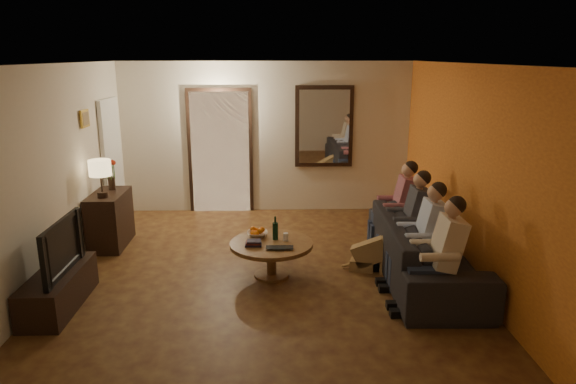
{
  "coord_description": "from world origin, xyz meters",
  "views": [
    {
      "loc": [
        0.12,
        -5.84,
        2.7
      ],
      "look_at": [
        0.3,
        0.3,
        1.05
      ],
      "focal_mm": 32.0,
      "sensor_mm": 36.0,
      "label": 1
    }
  ],
  "objects_px": {
    "table_lamp": "(101,178)",
    "person_a": "(441,260)",
    "person_b": "(424,241)",
    "coffee_table": "(272,259)",
    "bowl": "(257,234)",
    "laptop": "(280,249)",
    "dog": "(370,251)",
    "wine_bottle": "(275,228)",
    "tv_stand": "(59,290)",
    "person_d": "(400,210)",
    "dresser": "(110,219)",
    "sofa": "(424,249)",
    "tv": "(53,247)",
    "person_c": "(411,224)"
  },
  "relations": [
    {
      "from": "table_lamp",
      "to": "person_a",
      "type": "relative_size",
      "value": 0.45
    },
    {
      "from": "person_b",
      "to": "coffee_table",
      "type": "relative_size",
      "value": 1.16
    },
    {
      "from": "bowl",
      "to": "laptop",
      "type": "relative_size",
      "value": 0.79
    },
    {
      "from": "dog",
      "to": "wine_bottle",
      "type": "height_order",
      "value": "wine_bottle"
    },
    {
      "from": "tv_stand",
      "to": "bowl",
      "type": "distance_m",
      "value": 2.38
    },
    {
      "from": "person_b",
      "to": "person_d",
      "type": "bearing_deg",
      "value": 90.0
    },
    {
      "from": "coffee_table",
      "to": "laptop",
      "type": "relative_size",
      "value": 3.14
    },
    {
      "from": "person_a",
      "to": "bowl",
      "type": "distance_m",
      "value": 2.32
    },
    {
      "from": "dresser",
      "to": "coffee_table",
      "type": "xyz_separation_m",
      "value": [
        2.34,
        -1.15,
        -0.17
      ]
    },
    {
      "from": "table_lamp",
      "to": "coffee_table",
      "type": "height_order",
      "value": "table_lamp"
    },
    {
      "from": "tv_stand",
      "to": "sofa",
      "type": "bearing_deg",
      "value": 8.81
    },
    {
      "from": "person_a",
      "to": "wine_bottle",
      "type": "xyz_separation_m",
      "value": [
        -1.74,
        1.1,
        0.01
      ]
    },
    {
      "from": "table_lamp",
      "to": "tv",
      "type": "height_order",
      "value": "table_lamp"
    },
    {
      "from": "person_a",
      "to": "dog",
      "type": "bearing_deg",
      "value": 115.38
    },
    {
      "from": "tv_stand",
      "to": "bowl",
      "type": "xyz_separation_m",
      "value": [
        2.16,
        0.97,
        0.28
      ]
    },
    {
      "from": "tv_stand",
      "to": "tv",
      "type": "xyz_separation_m",
      "value": [
        0.0,
        0.0,
        0.5
      ]
    },
    {
      "from": "sofa",
      "to": "coffee_table",
      "type": "xyz_separation_m",
      "value": [
        -1.89,
        0.1,
        -0.15
      ]
    },
    {
      "from": "person_b",
      "to": "person_d",
      "type": "relative_size",
      "value": 1.0
    },
    {
      "from": "dresser",
      "to": "person_d",
      "type": "relative_size",
      "value": 0.74
    },
    {
      "from": "tv_stand",
      "to": "dog",
      "type": "bearing_deg",
      "value": 13.51
    },
    {
      "from": "dresser",
      "to": "coffee_table",
      "type": "height_order",
      "value": "dresser"
    },
    {
      "from": "dresser",
      "to": "tv",
      "type": "xyz_separation_m",
      "value": [
        0.0,
        -1.91,
        0.31
      ]
    },
    {
      "from": "tv_stand",
      "to": "laptop",
      "type": "bearing_deg",
      "value": 10.93
    },
    {
      "from": "tv_stand",
      "to": "person_d",
      "type": "distance_m",
      "value": 4.43
    },
    {
      "from": "dresser",
      "to": "sofa",
      "type": "bearing_deg",
      "value": -16.47
    },
    {
      "from": "tv",
      "to": "person_c",
      "type": "bearing_deg",
      "value": -76.97
    },
    {
      "from": "person_c",
      "to": "dog",
      "type": "bearing_deg",
      "value": -170.33
    },
    {
      "from": "table_lamp",
      "to": "tv",
      "type": "xyz_separation_m",
      "value": [
        0.0,
        -1.69,
        -0.35
      ]
    },
    {
      "from": "person_c",
      "to": "wine_bottle",
      "type": "distance_m",
      "value": 1.74
    },
    {
      "from": "table_lamp",
      "to": "person_b",
      "type": "xyz_separation_m",
      "value": [
        4.13,
        -1.33,
        -0.46
      ]
    },
    {
      "from": "dog",
      "to": "dresser",
      "type": "bearing_deg",
      "value": -179.32
    },
    {
      "from": "sofa",
      "to": "person_b",
      "type": "distance_m",
      "value": 0.39
    },
    {
      "from": "person_c",
      "to": "laptop",
      "type": "height_order",
      "value": "person_c"
    },
    {
      "from": "tv",
      "to": "dog",
      "type": "xyz_separation_m",
      "value": [
        3.6,
        0.87,
        -0.42
      ]
    },
    {
      "from": "tv",
      "to": "person_b",
      "type": "relative_size",
      "value": 0.86
    },
    {
      "from": "tv",
      "to": "sofa",
      "type": "distance_m",
      "value": 4.29
    },
    {
      "from": "tv_stand",
      "to": "bowl",
      "type": "bearing_deg",
      "value": 24.22
    },
    {
      "from": "person_c",
      "to": "person_d",
      "type": "bearing_deg",
      "value": 90.0
    },
    {
      "from": "dog",
      "to": "coffee_table",
      "type": "distance_m",
      "value": 1.27
    },
    {
      "from": "laptop",
      "to": "tv",
      "type": "bearing_deg",
      "value": -167.9
    },
    {
      "from": "coffee_table",
      "to": "table_lamp",
      "type": "bearing_deg",
      "value": 158.22
    },
    {
      "from": "tv",
      "to": "wine_bottle",
      "type": "height_order",
      "value": "tv"
    },
    {
      "from": "person_a",
      "to": "person_b",
      "type": "bearing_deg",
      "value": 90.0
    },
    {
      "from": "person_a",
      "to": "tv_stand",
      "type": "bearing_deg",
      "value": 176.61
    },
    {
      "from": "table_lamp",
      "to": "wine_bottle",
      "type": "bearing_deg",
      "value": -19.26
    },
    {
      "from": "person_a",
      "to": "coffee_table",
      "type": "relative_size",
      "value": 1.16
    },
    {
      "from": "dresser",
      "to": "tv_stand",
      "type": "distance_m",
      "value": 1.91
    },
    {
      "from": "tv",
      "to": "coffee_table",
      "type": "height_order",
      "value": "tv"
    },
    {
      "from": "sofa",
      "to": "dresser",
      "type": "bearing_deg",
      "value": 75.33
    },
    {
      "from": "coffee_table",
      "to": "dog",
      "type": "bearing_deg",
      "value": 5.17
    }
  ]
}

